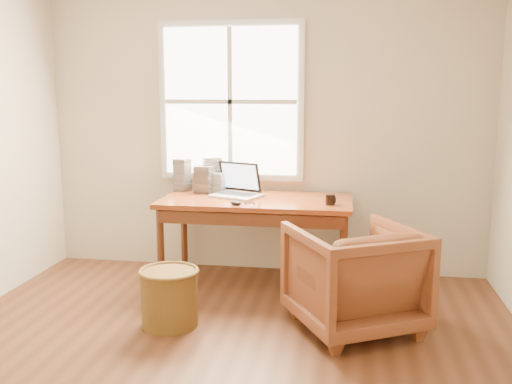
% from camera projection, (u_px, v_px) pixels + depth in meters
% --- Properties ---
extents(room_shell, '(4.04, 4.54, 2.64)m').
position_uv_depth(room_shell, '(205.00, 152.00, 3.12)').
color(room_shell, brown).
rests_on(room_shell, ground).
extents(desk, '(1.60, 0.80, 0.04)m').
position_uv_depth(desk, '(256.00, 201.00, 4.81)').
color(desk, brown).
rests_on(desk, room_shell).
extents(armchair, '(1.09, 1.10, 0.74)m').
position_uv_depth(armchair, '(354.00, 277.00, 3.95)').
color(armchair, brown).
rests_on(armchair, room_shell).
extents(wicker_stool, '(0.43, 0.43, 0.40)m').
position_uv_depth(wicker_stool, '(169.00, 298.00, 4.03)').
color(wicker_stool, brown).
rests_on(wicker_stool, room_shell).
extents(laptop, '(0.51, 0.52, 0.29)m').
position_uv_depth(laptop, '(236.00, 180.00, 4.84)').
color(laptop, silver).
rests_on(laptop, desk).
extents(mouse, '(0.12, 0.09, 0.03)m').
position_uv_depth(mouse, '(236.00, 203.00, 4.53)').
color(mouse, black).
rests_on(mouse, desk).
extents(coffee_mug, '(0.08, 0.08, 0.08)m').
position_uv_depth(coffee_mug, '(330.00, 200.00, 4.55)').
color(coffee_mug, black).
rests_on(coffee_mug, desk).
extents(cd_stack_a, '(0.20, 0.19, 0.31)m').
position_uv_depth(cd_stack_a, '(212.00, 174.00, 5.15)').
color(cd_stack_a, silver).
rests_on(cd_stack_a, desk).
extents(cd_stack_b, '(0.18, 0.17, 0.24)m').
position_uv_depth(cd_stack_b, '(204.00, 179.00, 5.06)').
color(cd_stack_b, '#26272B').
rests_on(cd_stack_b, desk).
extents(cd_stack_c, '(0.16, 0.15, 0.29)m').
position_uv_depth(cd_stack_c, '(182.00, 175.00, 5.17)').
color(cd_stack_c, '#9E9EAB').
rests_on(cd_stack_c, desk).
extents(cd_stack_d, '(0.16, 0.14, 0.18)m').
position_uv_depth(cd_stack_d, '(216.00, 182.00, 5.10)').
color(cd_stack_d, silver).
rests_on(cd_stack_d, desk).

